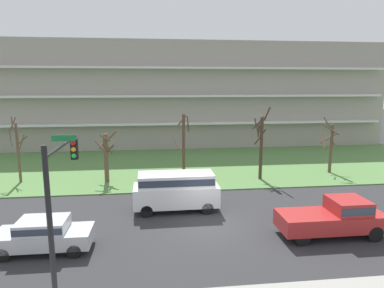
{
  "coord_description": "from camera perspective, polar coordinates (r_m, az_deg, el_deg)",
  "views": [
    {
      "loc": [
        -3.02,
        -17.45,
        7.77
      ],
      "look_at": [
        -0.27,
        6.0,
        3.54
      ],
      "focal_mm": 31.56,
      "sensor_mm": 36.0,
      "label": 1
    }
  ],
  "objects": [
    {
      "name": "ground",
      "position": [
        19.34,
        2.95,
        -13.54
      ],
      "size": [
        160.0,
        160.0,
        0.0
      ],
      "primitive_type": "plane",
      "color": "#2D2D30"
    },
    {
      "name": "traffic_signal_mast",
      "position": [
        13.36,
        -21.35,
        -7.01
      ],
      "size": [
        0.9,
        4.41,
        5.87
      ],
      "color": "black",
      "rests_on": "ground"
    },
    {
      "name": "pickup_red_near_left",
      "position": [
        19.23,
        23.03,
        -11.25
      ],
      "size": [
        5.4,
        2.0,
        1.95
      ],
      "rotation": [
        0.0,
        0.0,
        -0.0
      ],
      "color": "#B22828",
      "rests_on": "ground"
    },
    {
      "name": "grass_lawn_strip",
      "position": [
        32.53,
        -1.17,
        -3.59
      ],
      "size": [
        80.0,
        16.0,
        0.08
      ],
      "primitive_type": "cube",
      "color": "#547F42",
      "rests_on": "ground"
    },
    {
      "name": "tree_center",
      "position": [
        26.6,
        -1.47,
        -0.39
      ],
      "size": [
        1.3,
        1.28,
        5.43
      ],
      "color": "#4C3828",
      "rests_on": "ground"
    },
    {
      "name": "van_white_center_right",
      "position": [
        20.99,
        -2.7,
        -7.53
      ],
      "size": [
        5.21,
        2.04,
        2.36
      ],
      "rotation": [
        0.0,
        0.0,
        3.15
      ],
      "color": "white",
      "rests_on": "ground"
    },
    {
      "name": "sedan_silver_center_left",
      "position": [
        17.7,
        -23.8,
        -13.69
      ],
      "size": [
        4.41,
        1.83,
        1.57
      ],
      "rotation": [
        0.0,
        0.0,
        -0.01
      ],
      "color": "#B7BABF",
      "rests_on": "ground"
    },
    {
      "name": "apartment_building",
      "position": [
        45.93,
        -2.94,
        8.39
      ],
      "size": [
        51.64,
        13.66,
        12.73
      ],
      "color": "#9E938C",
      "rests_on": "ground"
    },
    {
      "name": "tree_far_left",
      "position": [
        29.64,
        -27.36,
        -0.8
      ],
      "size": [
        1.4,
        1.41,
        5.28
      ],
      "color": "brown",
      "rests_on": "ground"
    },
    {
      "name": "tree_left",
      "position": [
        27.42,
        -14.28,
        -1.8
      ],
      "size": [
        1.73,
        1.75,
        4.14
      ],
      "color": "brown",
      "rests_on": "ground"
    },
    {
      "name": "tree_right",
      "position": [
        27.77,
        11.56,
        0.07
      ],
      "size": [
        1.25,
        1.24,
        5.99
      ],
      "color": "#423023",
      "rests_on": "ground"
    },
    {
      "name": "tree_far_right",
      "position": [
        31.61,
        22.32,
        -0.2
      ],
      "size": [
        1.86,
        2.03,
        4.94
      ],
      "color": "brown",
      "rests_on": "ground"
    }
  ]
}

